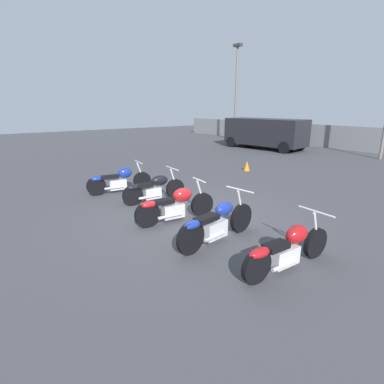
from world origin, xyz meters
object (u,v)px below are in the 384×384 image
motorcycle_slot_4 (287,249)px  parked_van (265,132)px  motorcycle_slot_1 (153,188)px  motorcycle_slot_3 (216,223)px  motorcycle_slot_0 (119,180)px  light_pole_left (236,85)px  traffic_cone_near (247,166)px  motorcycle_slot_2 (175,205)px

motorcycle_slot_4 → parked_van: bearing=134.3°
motorcycle_slot_1 → motorcycle_slot_3: size_ratio=0.90×
parked_van → motorcycle_slot_1: bearing=19.7°
motorcycle_slot_1 → motorcycle_slot_0: bearing=-160.2°
parked_van → light_pole_left: bearing=-117.2°
motorcycle_slot_1 → traffic_cone_near: size_ratio=4.64×
motorcycle_slot_2 → motorcycle_slot_4: (3.03, 0.28, -0.03)m
light_pole_left → motorcycle_slot_3: size_ratio=3.29×
motorcycle_slot_0 → motorcycle_slot_4: (6.28, 0.32, -0.02)m
motorcycle_slot_0 → parked_van: parked_van is taller
motorcycle_slot_4 → motorcycle_slot_1: bearing=-178.4°
motorcycle_slot_3 → parked_van: size_ratio=0.40×
light_pole_left → motorcycle_slot_4: bearing=-42.0°
light_pole_left → parked_van: bearing=-21.0°
light_pole_left → traffic_cone_near: light_pole_left is taller
traffic_cone_near → motorcycle_slot_3: bearing=-51.6°
motorcycle_slot_0 → motorcycle_slot_1: motorcycle_slot_0 is taller
motorcycle_slot_3 → light_pole_left: bearing=127.7°
light_pole_left → motorcycle_slot_2: (11.95, -13.78, -3.86)m
parked_van → motorcycle_slot_2: bearing=25.3°
motorcycle_slot_4 → traffic_cone_near: 8.31m
motorcycle_slot_0 → traffic_cone_near: 5.90m
motorcycle_slot_1 → motorcycle_slot_2: (1.71, -0.38, 0.02)m
motorcycle_slot_0 → motorcycle_slot_3: bearing=9.0°
motorcycle_slot_0 → traffic_cone_near: motorcycle_slot_0 is taller
motorcycle_slot_2 → traffic_cone_near: bearing=124.8°
motorcycle_slot_0 → motorcycle_slot_2: (3.25, 0.04, 0.01)m
motorcycle_slot_0 → traffic_cone_near: size_ratio=4.96×
motorcycle_slot_0 → light_pole_left: bearing=130.4°
motorcycle_slot_1 → motorcycle_slot_4: (4.73, -0.10, -0.01)m
motorcycle_slot_3 → parked_van: bearing=119.7°
motorcycle_slot_2 → motorcycle_slot_3: motorcycle_slot_3 is taller
light_pole_left → motorcycle_slot_0: (8.70, -13.81, -3.88)m
motorcycle_slot_2 → parked_van: parked_van is taller
light_pole_left → traffic_cone_near: size_ratio=17.03×
motorcycle_slot_2 → motorcycle_slot_3: 1.49m
motorcycle_slot_3 → motorcycle_slot_0: bearing=174.1°
motorcycle_slot_3 → motorcycle_slot_1: bearing=167.0°
parked_van → motorcycle_slot_4: bearing=35.3°
traffic_cone_near → parked_van: bearing=124.5°
motorcycle_slot_2 → parked_van: size_ratio=0.39×
motorcycle_slot_0 → motorcycle_slot_4: 6.28m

